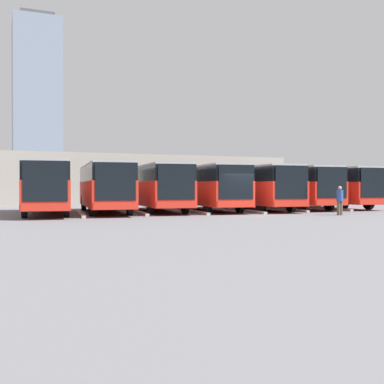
{
  "coord_description": "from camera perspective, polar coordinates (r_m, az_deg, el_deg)",
  "views": [
    {
      "loc": [
        13.97,
        25.8,
        1.7
      ],
      "look_at": [
        1.15,
        -5.58,
        1.34
      ],
      "focal_mm": 45.0,
      "sensor_mm": 36.0,
      "label": 1
    }
  ],
  "objects": [
    {
      "name": "curb_divider_3",
      "position": [
        32.12,
        -0.01,
        -2.29
      ],
      "size": [
        0.95,
        7.09,
        0.15
      ],
      "primitive_type": "cube",
      "rotation": [
        0.0,
        0.0,
        -0.1
      ],
      "color": "#B2B2AD",
      "rests_on": "ground_plane"
    },
    {
      "name": "curb_divider_4",
      "position": [
        31.25,
        -6.54,
        -2.38
      ],
      "size": [
        0.95,
        7.09,
        0.15
      ],
      "primitive_type": "cube",
      "rotation": [
        0.0,
        0.0,
        -0.1
      ],
      "color": "#B2B2AD",
      "rests_on": "ground_plane"
    },
    {
      "name": "bus_2",
      "position": [
        35.66,
        7.48,
        0.71
      ],
      "size": [
        3.62,
        11.41,
        3.16
      ],
      "rotation": [
        0.0,
        0.0,
        -0.1
      ],
      "color": "red",
      "rests_on": "ground_plane"
    },
    {
      "name": "bus_0",
      "position": [
        40.48,
        16.03,
        0.68
      ],
      "size": [
        3.62,
        11.41,
        3.16
      ],
      "rotation": [
        0.0,
        0.0,
        -0.1
      ],
      "color": "red",
      "rests_on": "ground_plane"
    },
    {
      "name": "station_building",
      "position": [
        50.88,
        -6.27,
        1.43
      ],
      "size": [
        28.61,
        13.64,
        4.8
      ],
      "color": "#A8A399",
      "rests_on": "ground_plane"
    },
    {
      "name": "curb_divider_5",
      "position": [
        30.04,
        -13.13,
        -2.51
      ],
      "size": [
        0.95,
        7.09,
        0.15
      ],
      "primitive_type": "cube",
      "rotation": [
        0.0,
        0.0,
        -0.1
      ],
      "color": "#B2B2AD",
      "rests_on": "ground_plane"
    },
    {
      "name": "office_tower",
      "position": [
        240.39,
        -17.92,
        9.86
      ],
      "size": [
        21.54,
        21.54,
        82.15
      ],
      "color": "#7F8EA3",
      "rests_on": "ground_plane"
    },
    {
      "name": "bus_5",
      "position": [
        31.96,
        -10.33,
        0.72
      ],
      "size": [
        3.62,
        11.41,
        3.16
      ],
      "rotation": [
        0.0,
        0.0,
        -0.1
      ],
      "color": "red",
      "rests_on": "ground_plane"
    },
    {
      "name": "bus_6",
      "position": [
        31.12,
        -16.9,
        0.71
      ],
      "size": [
        3.62,
        11.41,
        3.16
      ],
      "rotation": [
        0.0,
        0.0,
        -0.1
      ],
      "color": "red",
      "rests_on": "ground_plane"
    },
    {
      "name": "bus_3",
      "position": [
        34.33,
        1.8,
        0.72
      ],
      "size": [
        3.62,
        11.41,
        3.16
      ],
      "rotation": [
        0.0,
        0.0,
        -0.1
      ],
      "color": "red",
      "rests_on": "ground_plane"
    },
    {
      "name": "curb_divider_1",
      "position": [
        35.87,
        10.78,
        -2.0
      ],
      "size": [
        0.95,
        7.09,
        0.15
      ],
      "primitive_type": "cube",
      "rotation": [
        0.0,
        0.0,
        -0.1
      ],
      "color": "#B2B2AD",
      "rests_on": "ground_plane"
    },
    {
      "name": "curb_divider_2",
      "position": [
        33.35,
        6.13,
        -2.19
      ],
      "size": [
        0.95,
        7.09,
        0.15
      ],
      "primitive_type": "cube",
      "rotation": [
        0.0,
        0.0,
        -0.1
      ],
      "color": "#B2B2AD",
      "rests_on": "ground_plane"
    },
    {
      "name": "ground_plane",
      "position": [
        29.39,
        6.22,
        -2.71
      ],
      "size": [
        600.0,
        600.0,
        0.0
      ],
      "primitive_type": "plane",
      "color": "slate"
    },
    {
      "name": "bus_1",
      "position": [
        38.24,
        11.75,
        0.7
      ],
      "size": [
        3.62,
        11.41,
        3.16
      ],
      "rotation": [
        0.0,
        0.0,
        -0.1
      ],
      "color": "red",
      "rests_on": "ground_plane"
    },
    {
      "name": "bus_4",
      "position": [
        33.33,
        -4.26,
        0.72
      ],
      "size": [
        3.62,
        11.41,
        3.16
      ],
      "rotation": [
        0.0,
        0.0,
        -0.1
      ],
      "color": "red",
      "rests_on": "ground_plane"
    },
    {
      "name": "pedestrian",
      "position": [
        30.16,
        17.11,
        -0.86
      ],
      "size": [
        0.46,
        0.46,
        1.75
      ],
      "rotation": [
        0.0,
        0.0,
        3.33
      ],
      "color": "brown",
      "rests_on": "ground_plane"
    },
    {
      "name": "curb_divider_0",
      "position": [
        38.07,
        15.39,
        -1.86
      ],
      "size": [
        0.95,
        7.09,
        0.15
      ],
      "primitive_type": "cube",
      "rotation": [
        0.0,
        0.0,
        -0.1
      ],
      "color": "#B2B2AD",
      "rests_on": "ground_plane"
    }
  ]
}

